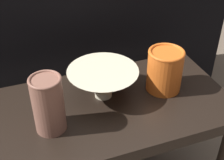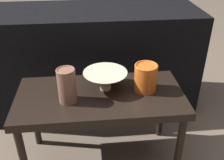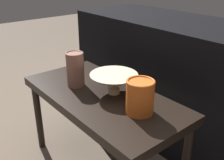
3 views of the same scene
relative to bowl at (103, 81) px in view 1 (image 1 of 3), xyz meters
name	(u,v)px [view 1 (image 1 of 3)]	position (x,y,z in m)	size (l,w,h in m)	color
table	(99,119)	(-0.03, -0.05, -0.11)	(0.81, 0.40, 0.44)	black
couch_backdrop	(61,47)	(-0.03, 0.51, -0.15)	(1.33, 0.50, 0.70)	black
bowl	(103,81)	(0.00, 0.00, 0.00)	(0.22, 0.22, 0.09)	beige
vase_textured_left	(48,104)	(-0.18, -0.09, 0.03)	(0.09, 0.09, 0.17)	brown
vase_colorful_right	(165,70)	(0.19, -0.03, 0.01)	(0.11, 0.11, 0.14)	orange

